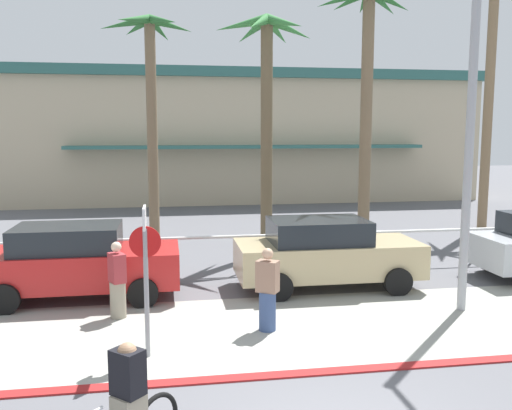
# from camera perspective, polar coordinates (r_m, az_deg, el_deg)

# --- Properties ---
(ground_plane) EXTENTS (80.00, 80.00, 0.00)m
(ground_plane) POSITION_cam_1_polar(r_m,az_deg,el_deg) (16.32, -2.22, -5.72)
(ground_plane) COLOR #5B5B60
(sidewalk_strip) EXTENTS (44.00, 4.00, 0.02)m
(sidewalk_strip) POSITION_cam_1_polar(r_m,az_deg,el_deg) (10.82, 1.63, -12.72)
(sidewalk_strip) COLOR #9E9E93
(sidewalk_strip) RESTS_ON ground
(curb_paint) EXTENTS (44.00, 0.24, 0.03)m
(curb_paint) POSITION_cam_1_polar(r_m,az_deg,el_deg) (9.01, 4.14, -17.04)
(curb_paint) COLOR maroon
(curb_paint) RESTS_ON ground
(building_backdrop) EXTENTS (26.01, 11.35, 6.94)m
(building_backdrop) POSITION_cam_1_polar(r_m,az_deg,el_deg) (32.98, -2.11, 7.17)
(building_backdrop) COLOR #BCAD8E
(building_backdrop) RESTS_ON ground
(rail_fence) EXTENTS (26.72, 0.08, 1.04)m
(rail_fence) POSITION_cam_1_polar(r_m,az_deg,el_deg) (14.69, -1.52, -3.89)
(rail_fence) COLOR white
(rail_fence) RESTS_ON ground
(stop_sign_bike_lane) EXTENTS (0.52, 0.56, 2.56)m
(stop_sign_bike_lane) POSITION_cam_1_polar(r_m,az_deg,el_deg) (9.26, -11.37, -5.60)
(stop_sign_bike_lane) COLOR gray
(stop_sign_bike_lane) RESTS_ON ground
(streetlight_curb) EXTENTS (0.24, 2.54, 7.50)m
(streetlight_curb) POSITION_cam_1_polar(r_m,az_deg,el_deg) (11.90, 21.98, 9.51)
(streetlight_curb) COLOR #9EA0A5
(streetlight_curb) RESTS_ON ground
(palm_tree_2) EXTENTS (3.10, 3.31, 7.63)m
(palm_tree_2) POSITION_cam_1_polar(r_m,az_deg,el_deg) (19.37, -10.96, 12.77)
(palm_tree_2) COLOR #756047
(palm_tree_2) RESTS_ON ground
(palm_tree_3) EXTENTS (2.95, 3.16, 7.20)m
(palm_tree_3) POSITION_cam_1_polar(r_m,az_deg,el_deg) (16.85, 1.15, 12.54)
(palm_tree_3) COLOR brown
(palm_tree_3) RESTS_ON ground
(palm_tree_4) EXTENTS (3.27, 3.30, 8.05)m
(palm_tree_4) POSITION_cam_1_polar(r_m,az_deg,el_deg) (17.35, 11.49, 15.47)
(palm_tree_4) COLOR #756047
(palm_tree_4) RESTS_ON ground
(palm_tree_5) EXTENTS (3.59, 3.20, 10.10)m
(palm_tree_5) POSITION_cam_1_polar(r_m,az_deg,el_deg) (23.46, 23.27, 16.26)
(palm_tree_5) COLOR #846B4C
(palm_tree_5) RESTS_ON ground
(car_red_1) EXTENTS (4.40, 2.02, 1.69)m
(car_red_1) POSITION_cam_1_polar(r_m,az_deg,el_deg) (13.09, -17.99, -5.55)
(car_red_1) COLOR red
(car_red_1) RESTS_ON ground
(car_tan_2) EXTENTS (4.40, 2.02, 1.69)m
(car_tan_2) POSITION_cam_1_polar(r_m,az_deg,el_deg) (13.42, 7.22, -4.91)
(car_tan_2) COLOR tan
(car_tan_2) RESTS_ON ground
(pedestrian_0) EXTENTS (0.48, 0.44, 1.61)m
(pedestrian_0) POSITION_cam_1_polar(r_m,az_deg,el_deg) (10.51, 1.20, -9.14)
(pedestrian_0) COLOR #384C7A
(pedestrian_0) RESTS_ON ground
(pedestrian_1) EXTENTS (0.42, 0.47, 1.58)m
(pedestrian_1) POSITION_cam_1_polar(r_m,az_deg,el_deg) (11.56, -14.15, -7.90)
(pedestrian_1) COLOR gray
(pedestrian_1) RESTS_ON ground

